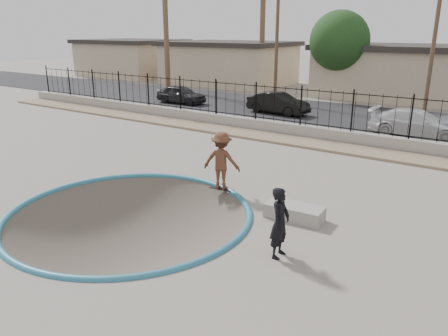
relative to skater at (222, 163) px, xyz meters
name	(u,v)px	position (x,y,z in m)	size (l,w,h in m)	color
ground	(312,151)	(-1.08, 9.95, -2.03)	(120.00, 120.00, 2.20)	slate
bowl_pit	(130,214)	(-1.08, -3.05, -0.93)	(6.84, 6.84, 1.80)	#50463E
coping_ring	(130,214)	(-1.08, -3.05, -0.93)	(7.04, 7.04, 0.20)	#286B84
rock_strip	(289,140)	(-1.08, 7.15, -0.88)	(42.00, 1.60, 0.11)	#977C62
retaining_wall	(300,131)	(-1.08, 8.25, -0.63)	(42.00, 0.45, 0.60)	gray
fence	(301,106)	(-1.08, 8.25, 0.57)	(40.00, 0.04, 1.80)	black
street	(346,115)	(-1.08, 14.95, -0.91)	(90.00, 8.00, 0.04)	black
house_west_far	(132,57)	(-29.08, 24.45, 1.04)	(10.60, 8.60, 3.90)	tan
house_west	(229,62)	(-16.08, 24.45, 1.04)	(11.60, 8.60, 3.90)	tan
house_center	(391,71)	(-1.08, 24.45, 1.04)	(10.60, 8.60, 3.90)	tan
palm_mid	(263,7)	(-11.08, 21.95, 5.76)	(2.30, 2.30, 9.30)	brown
utility_pole_left	(277,34)	(-7.08, 16.95, 3.77)	(1.70, 0.24, 9.00)	#473323
utility_pole_mid	(436,30)	(2.92, 16.95, 4.02)	(1.70, 0.24, 9.50)	#473323
street_tree_left	(339,41)	(-4.08, 20.95, 3.26)	(4.32, 4.32, 6.36)	#473323
skater	(222,163)	(0.00, 0.00, 0.00)	(1.20, 0.69, 1.86)	brown
skateboard	(222,189)	(0.00, 0.00, -0.87)	(0.85, 0.31, 0.07)	black
videographer	(280,223)	(3.54, -2.77, -0.09)	(0.61, 0.40, 1.68)	black
concrete_ledge	(294,212)	(2.92, -0.68, -0.73)	(1.60, 0.70, 0.40)	gray
car_a	(181,94)	(-12.17, 12.62, -0.27)	(1.47, 3.65, 1.24)	black
car_b	(278,103)	(-4.72, 12.95, -0.25)	(1.36, 3.90, 1.28)	black
car_c	(417,123)	(3.62, 11.44, -0.25)	(1.80, 4.44, 1.29)	silver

